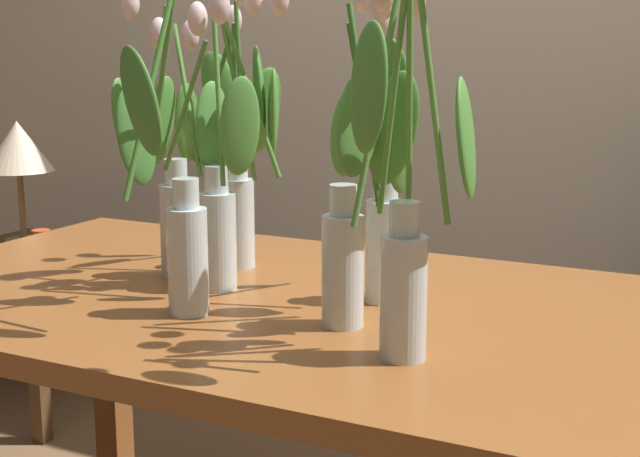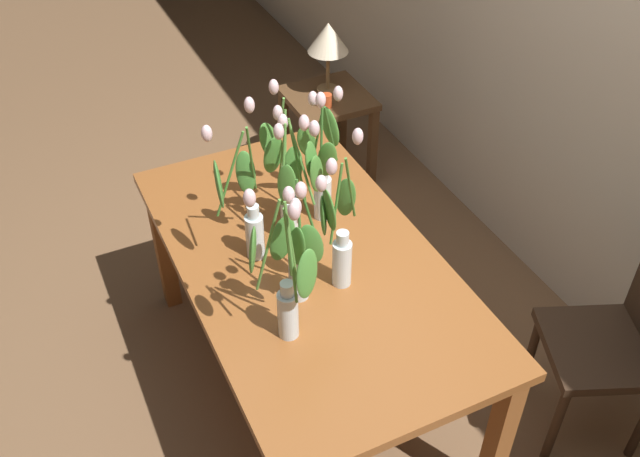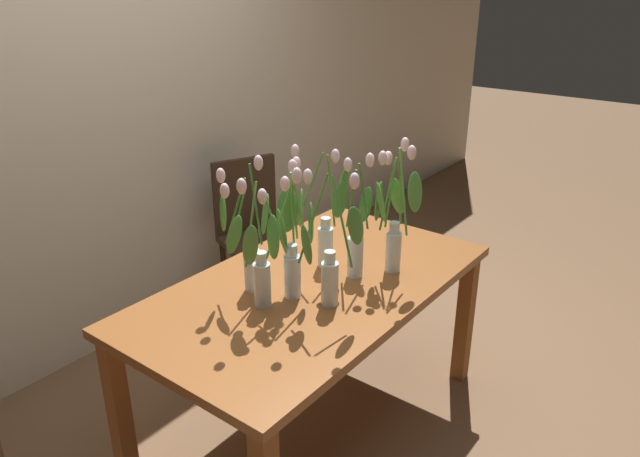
{
  "view_description": "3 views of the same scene",
  "coord_description": "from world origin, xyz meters",
  "px_view_note": "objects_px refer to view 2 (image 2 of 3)",
  "views": [
    {
      "loc": [
        0.76,
        -1.38,
        1.19
      ],
      "look_at": [
        0.07,
        -0.01,
        0.87
      ],
      "focal_mm": 51.11,
      "sensor_mm": 36.0,
      "label": 1
    },
    {
      "loc": [
        1.75,
        -0.79,
        2.5
      ],
      "look_at": [
        0.01,
        0.05,
        0.87
      ],
      "focal_mm": 39.83,
      "sensor_mm": 36.0,
      "label": 2
    },
    {
      "loc": [
        -1.78,
        -1.41,
        1.95
      ],
      "look_at": [
        0.01,
        -0.03,
        0.99
      ],
      "focal_mm": 33.99,
      "sensor_mm": 36.0,
      "label": 3
    }
  ],
  "objects_px": {
    "tulip_vase_3": "(286,279)",
    "table_lamp": "(328,39)",
    "dining_chair": "(626,334)",
    "tulip_vase_0": "(248,213)",
    "dining_table": "(308,276)",
    "tulip_vase_5": "(293,189)",
    "pillar_candle": "(327,101)",
    "tulip_vase_6": "(341,240)",
    "tulip_vase_4": "(286,179)",
    "side_table": "(328,114)",
    "tulip_vase_2": "(322,170)",
    "tulip_vase_1": "(304,259)"
  },
  "relations": [
    {
      "from": "side_table",
      "to": "pillar_candle",
      "type": "distance_m",
      "value": 0.2
    },
    {
      "from": "tulip_vase_2",
      "to": "side_table",
      "type": "distance_m",
      "value": 1.37
    },
    {
      "from": "tulip_vase_5",
      "to": "pillar_candle",
      "type": "bearing_deg",
      "value": 148.61
    },
    {
      "from": "dining_chair",
      "to": "table_lamp",
      "type": "xyz_separation_m",
      "value": [
        -2.05,
        -0.22,
        0.33
      ]
    },
    {
      "from": "tulip_vase_5",
      "to": "tulip_vase_6",
      "type": "height_order",
      "value": "tulip_vase_6"
    },
    {
      "from": "tulip_vase_2",
      "to": "tulip_vase_0",
      "type": "bearing_deg",
      "value": -74.12
    },
    {
      "from": "tulip_vase_0",
      "to": "tulip_vase_3",
      "type": "bearing_deg",
      "value": -4.04
    },
    {
      "from": "tulip_vase_6",
      "to": "pillar_candle",
      "type": "distance_m",
      "value": 1.56
    },
    {
      "from": "tulip_vase_3",
      "to": "side_table",
      "type": "bearing_deg",
      "value": 150.07
    },
    {
      "from": "tulip_vase_3",
      "to": "tulip_vase_6",
      "type": "bearing_deg",
      "value": 118.68
    },
    {
      "from": "tulip_vase_1",
      "to": "tulip_vase_6",
      "type": "distance_m",
      "value": 0.15
    },
    {
      "from": "tulip_vase_6",
      "to": "table_lamp",
      "type": "bearing_deg",
      "value": 155.51
    },
    {
      "from": "tulip_vase_4",
      "to": "pillar_candle",
      "type": "distance_m",
      "value": 1.22
    },
    {
      "from": "tulip_vase_1",
      "to": "side_table",
      "type": "distance_m",
      "value": 1.8
    },
    {
      "from": "tulip_vase_3",
      "to": "tulip_vase_6",
      "type": "height_order",
      "value": "tulip_vase_3"
    },
    {
      "from": "dining_chair",
      "to": "tulip_vase_0",
      "type": "bearing_deg",
      "value": -123.95
    },
    {
      "from": "dining_chair",
      "to": "pillar_candle",
      "type": "xyz_separation_m",
      "value": [
        -1.9,
        -0.3,
        0.06
      ]
    },
    {
      "from": "dining_table",
      "to": "tulip_vase_4",
      "type": "distance_m",
      "value": 0.38
    },
    {
      "from": "tulip_vase_0",
      "to": "dining_chair",
      "type": "xyz_separation_m",
      "value": [
        0.78,
        1.16,
        -0.41
      ]
    },
    {
      "from": "tulip_vase_3",
      "to": "dining_chair",
      "type": "distance_m",
      "value": 1.32
    },
    {
      "from": "tulip_vase_0",
      "to": "tulip_vase_3",
      "type": "xyz_separation_m",
      "value": [
        0.42,
        -0.03,
        0.05
      ]
    },
    {
      "from": "dining_table",
      "to": "tulip_vase_5",
      "type": "height_order",
      "value": "tulip_vase_5"
    },
    {
      "from": "tulip_vase_4",
      "to": "tulip_vase_5",
      "type": "bearing_deg",
      "value": -12.35
    },
    {
      "from": "side_table",
      "to": "tulip_vase_2",
      "type": "bearing_deg",
      "value": -27.05
    },
    {
      "from": "tulip_vase_4",
      "to": "tulip_vase_3",
      "type": "bearing_deg",
      "value": -23.07
    },
    {
      "from": "tulip_vase_0",
      "to": "tulip_vase_2",
      "type": "xyz_separation_m",
      "value": [
        -0.1,
        0.34,
        0.02
      ]
    },
    {
      "from": "tulip_vase_1",
      "to": "side_table",
      "type": "bearing_deg",
      "value": 151.34
    },
    {
      "from": "tulip_vase_0",
      "to": "dining_table",
      "type": "bearing_deg",
      "value": 56.7
    },
    {
      "from": "tulip_vase_1",
      "to": "pillar_candle",
      "type": "xyz_separation_m",
      "value": [
        -1.41,
        0.77,
        -0.33
      ]
    },
    {
      "from": "tulip_vase_3",
      "to": "table_lamp",
      "type": "height_order",
      "value": "tulip_vase_3"
    },
    {
      "from": "dining_chair",
      "to": "tulip_vase_5",
      "type": "bearing_deg",
      "value": -128.93
    },
    {
      "from": "dining_chair",
      "to": "table_lamp",
      "type": "height_order",
      "value": "table_lamp"
    },
    {
      "from": "dining_table",
      "to": "tulip_vase_3",
      "type": "distance_m",
      "value": 0.49
    },
    {
      "from": "dining_table",
      "to": "pillar_candle",
      "type": "bearing_deg",
      "value": 151.24
    },
    {
      "from": "tulip_vase_2",
      "to": "tulip_vase_4",
      "type": "xyz_separation_m",
      "value": [
        -0.05,
        -0.13,
        -0.03
      ]
    },
    {
      "from": "dining_table",
      "to": "tulip_vase_4",
      "type": "xyz_separation_m",
      "value": [
        -0.26,
        0.03,
        0.27
      ]
    },
    {
      "from": "tulip_vase_6",
      "to": "side_table",
      "type": "bearing_deg",
      "value": 155.51
    },
    {
      "from": "tulip_vase_1",
      "to": "dining_chair",
      "type": "height_order",
      "value": "tulip_vase_1"
    },
    {
      "from": "dining_table",
      "to": "tulip_vase_2",
      "type": "distance_m",
      "value": 0.4
    },
    {
      "from": "tulip_vase_3",
      "to": "tulip_vase_4",
      "type": "distance_m",
      "value": 0.61
    },
    {
      "from": "tulip_vase_1",
      "to": "dining_chair",
      "type": "bearing_deg",
      "value": 65.68
    },
    {
      "from": "dining_chair",
      "to": "tulip_vase_6",
      "type": "bearing_deg",
      "value": -118.8
    },
    {
      "from": "tulip_vase_5",
      "to": "tulip_vase_6",
      "type": "bearing_deg",
      "value": 10.8
    },
    {
      "from": "tulip_vase_0",
      "to": "tulip_vase_2",
      "type": "relative_size",
      "value": 1.02
    },
    {
      "from": "tulip_vase_3",
      "to": "pillar_candle",
      "type": "bearing_deg",
      "value": 150.01
    },
    {
      "from": "tulip_vase_1",
      "to": "pillar_candle",
      "type": "distance_m",
      "value": 1.65
    },
    {
      "from": "dining_chair",
      "to": "side_table",
      "type": "distance_m",
      "value": 2.02
    },
    {
      "from": "dining_table",
      "to": "side_table",
      "type": "distance_m",
      "value": 1.55
    },
    {
      "from": "tulip_vase_6",
      "to": "tulip_vase_0",
      "type": "bearing_deg",
      "value": -139.29
    },
    {
      "from": "tulip_vase_4",
      "to": "table_lamp",
      "type": "bearing_deg",
      "value": 147.17
    }
  ]
}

